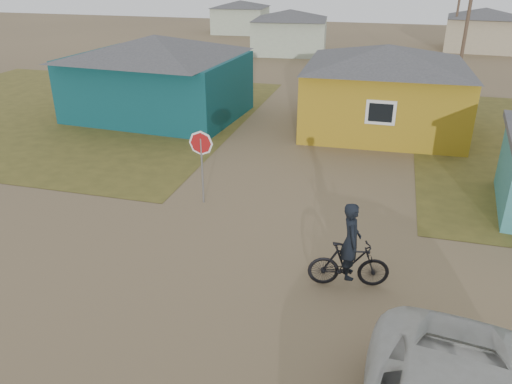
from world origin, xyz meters
TOP-DOWN VIEW (x-y plane):
  - ground at (0.00, 0.00)m, footprint 120.00×120.00m
  - grass_nw at (-14.00, 13.00)m, footprint 20.00×18.00m
  - house_teal at (-8.50, 13.50)m, footprint 8.93×7.08m
  - house_yellow at (2.50, 14.00)m, footprint 7.72×6.76m
  - house_pale_west at (-6.00, 34.00)m, footprint 7.04×6.15m
  - house_beige_east at (10.00, 40.00)m, footprint 6.95×6.05m
  - house_pale_north at (-14.00, 46.00)m, footprint 6.28×5.81m
  - utility_pole_near at (6.50, 22.00)m, footprint 1.40×0.20m
  - utility_pole_far at (7.50, 38.00)m, footprint 1.40×0.20m
  - stop_sign at (-2.74, 4.50)m, footprint 0.75×0.35m
  - cyclist at (2.28, 1.08)m, footprint 2.02×0.92m

SIDE VIEW (x-z plane):
  - ground at x=0.00m, z-range 0.00..0.00m
  - grass_nw at x=-14.00m, z-range 0.00..0.01m
  - cyclist at x=2.28m, z-range -0.30..1.91m
  - house_pale_north at x=-14.00m, z-range 0.05..3.45m
  - stop_sign at x=-2.74m, z-range 0.58..3.02m
  - house_pale_west at x=-6.00m, z-range 0.06..3.66m
  - house_beige_east at x=10.00m, z-range 0.06..3.66m
  - house_yellow at x=2.50m, z-range 0.05..3.95m
  - house_teal at x=-8.50m, z-range 0.05..4.05m
  - utility_pole_near at x=6.50m, z-range 0.14..8.14m
  - utility_pole_far at x=7.50m, z-range 0.14..8.14m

